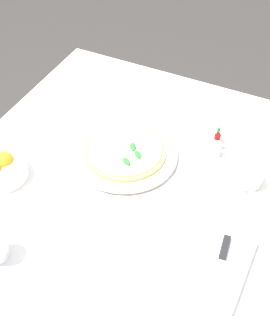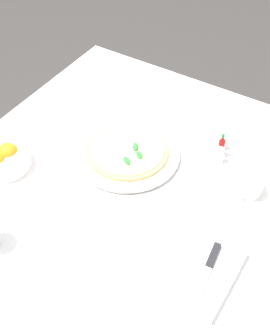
{
  "view_description": "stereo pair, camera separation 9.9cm",
  "coord_description": "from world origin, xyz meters",
  "views": [
    {
      "loc": [
        0.8,
        0.36,
        1.74
      ],
      "look_at": [
        -0.05,
        -0.06,
        0.77
      ],
      "focal_mm": 49.13,
      "sensor_mm": 36.0,
      "label": 1
    },
    {
      "loc": [
        0.76,
        0.44,
        1.74
      ],
      "look_at": [
        -0.05,
        -0.06,
        0.77
      ],
      "focal_mm": 49.13,
      "sensor_mm": 36.0,
      "label": 2
    }
  ],
  "objects": [
    {
      "name": "ground_plane",
      "position": [
        0.0,
        0.0,
        0.0
      ],
      "size": [
        8.0,
        8.0,
        0.0
      ],
      "primitive_type": "plane",
      "color": "#33302D"
    },
    {
      "name": "pepper_shaker",
      "position": [
        -0.28,
        0.11,
        0.77
      ],
      "size": [
        0.03,
        0.03,
        0.06
      ],
      "color": "white",
      "rests_on": "dining_table"
    },
    {
      "name": "dining_table",
      "position": [
        0.0,
        0.0,
        0.62
      ],
      "size": [
        1.15,
        1.15,
        0.75
      ],
      "color": "white",
      "rests_on": "ground_plane"
    },
    {
      "name": "pizza",
      "position": [
        -0.1,
        -0.12,
        0.77
      ],
      "size": [
        0.25,
        0.25,
        0.02
      ],
      "color": "#DBAD60",
      "rests_on": "pizza_plate"
    },
    {
      "name": "hot_sauce_bottle",
      "position": [
        -0.26,
        0.12,
        0.78
      ],
      "size": [
        0.02,
        0.02,
        0.08
      ],
      "color": "#B7140F",
      "rests_on": "dining_table"
    },
    {
      "name": "dinner_knife",
      "position": [
        0.16,
        0.28,
        0.77
      ],
      "size": [
        0.2,
        0.04,
        0.01
      ],
      "rotation": [
        0.0,
        0.0,
        0.12
      ],
      "color": "silver",
      "rests_on": "napkin_folded"
    },
    {
      "name": "coffee_cup_center_back",
      "position": [
        -0.15,
        0.26,
        0.77
      ],
      "size": [
        0.13,
        0.13,
        0.06
      ],
      "color": "white",
      "rests_on": "dining_table"
    },
    {
      "name": "citrus_bowl",
      "position": [
        0.13,
        -0.4,
        0.77
      ],
      "size": [
        0.15,
        0.15,
        0.07
      ],
      "color": "white",
      "rests_on": "dining_table"
    },
    {
      "name": "napkin_folded",
      "position": [
        0.16,
        0.27,
        0.76
      ],
      "size": [
        0.22,
        0.13,
        0.02
      ],
      "rotation": [
        0.0,
        0.0,
        0.0
      ],
      "color": "silver",
      "rests_on": "dining_table"
    },
    {
      "name": "pizza_plate",
      "position": [
        -0.1,
        -0.12,
        0.76
      ],
      "size": [
        0.32,
        0.32,
        0.02
      ],
      "color": "white",
      "rests_on": "dining_table"
    },
    {
      "name": "salt_shaker",
      "position": [
        -0.23,
        0.13,
        0.77
      ],
      "size": [
        0.03,
        0.03,
        0.06
      ],
      "color": "white",
      "rests_on": "dining_table"
    }
  ]
}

